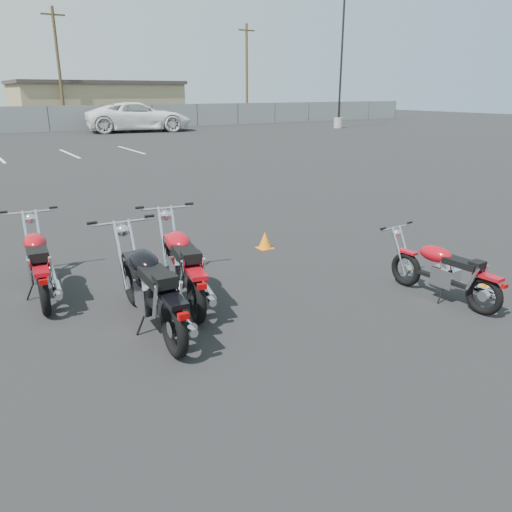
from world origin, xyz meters
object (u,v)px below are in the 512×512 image
motorcycle_front_red (39,263)px  motorcycle_third_red (183,264)px  motorcycle_second_black (151,288)px  white_van (138,108)px  motorcycle_rear_red (444,272)px

motorcycle_front_red → motorcycle_third_red: bearing=-36.0°
motorcycle_second_black → white_van: 32.75m
motorcycle_front_red → motorcycle_third_red: 2.07m
motorcycle_second_black → motorcycle_front_red: bearing=117.8°
motorcycle_rear_red → motorcycle_front_red: bearing=146.5°
motorcycle_rear_red → motorcycle_second_black: bearing=160.8°
motorcycle_third_red → motorcycle_rear_red: bearing=-32.2°
motorcycle_front_red → motorcycle_rear_red: bearing=-33.5°
motorcycle_front_red → motorcycle_rear_red: 5.73m
motorcycle_third_red → motorcycle_front_red: bearing=144.0°
motorcycle_second_black → motorcycle_third_red: 0.94m
motorcycle_rear_red → motorcycle_third_red: bearing=147.8°
motorcycle_rear_red → white_van: white_van is taller
motorcycle_second_black → white_van: size_ratio=0.28×
motorcycle_second_black → motorcycle_rear_red: bearing=-19.2°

